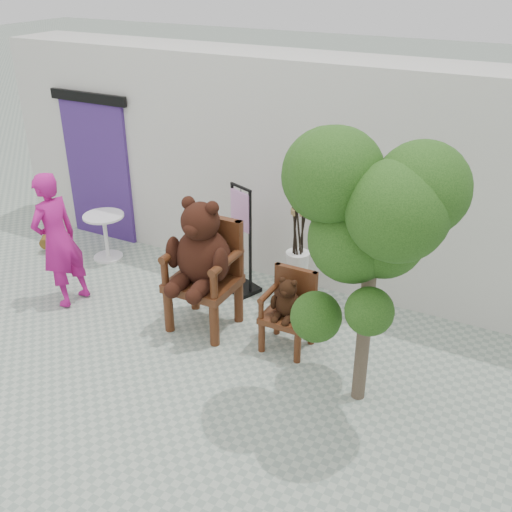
{
  "coord_description": "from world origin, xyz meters",
  "views": [
    {
      "loc": [
        3.33,
        -4.2,
        4.16
      ],
      "look_at": [
        0.4,
        1.39,
        0.95
      ],
      "focal_mm": 42.0,
      "sensor_mm": 36.0,
      "label": 1
    }
  ],
  "objects_px": {
    "cafe_table": "(105,231)",
    "chair_small": "(289,305)",
    "chair_big": "(203,257)",
    "person": "(58,240)",
    "tree": "(366,212)",
    "stool_bucket": "(297,265)",
    "display_stand": "(241,252)"
  },
  "relations": [
    {
      "from": "display_stand",
      "to": "tree",
      "type": "distance_m",
      "value": 3.08
    },
    {
      "from": "chair_small",
      "to": "stool_bucket",
      "type": "bearing_deg",
      "value": 107.77
    },
    {
      "from": "chair_small",
      "to": "display_stand",
      "type": "height_order",
      "value": "display_stand"
    },
    {
      "from": "person",
      "to": "stool_bucket",
      "type": "bearing_deg",
      "value": 117.4
    },
    {
      "from": "cafe_table",
      "to": "stool_bucket",
      "type": "xyz_separation_m",
      "value": [
        3.13,
        0.0,
        0.2
      ]
    },
    {
      "from": "display_stand",
      "to": "tree",
      "type": "relative_size",
      "value": 0.52
    },
    {
      "from": "stool_bucket",
      "to": "display_stand",
      "type": "bearing_deg",
      "value": 173.82
    },
    {
      "from": "chair_big",
      "to": "stool_bucket",
      "type": "relative_size",
      "value": 1.16
    },
    {
      "from": "chair_big",
      "to": "person",
      "type": "bearing_deg",
      "value": -170.29
    },
    {
      "from": "chair_small",
      "to": "person",
      "type": "relative_size",
      "value": 0.55
    },
    {
      "from": "chair_big",
      "to": "display_stand",
      "type": "xyz_separation_m",
      "value": [
        -0.01,
        0.96,
        -0.37
      ]
    },
    {
      "from": "display_stand",
      "to": "tree",
      "type": "xyz_separation_m",
      "value": [
        2.12,
        -1.58,
        1.58
      ]
    },
    {
      "from": "tree",
      "to": "stool_bucket",
      "type": "bearing_deg",
      "value": 130.3
    },
    {
      "from": "person",
      "to": "cafe_table",
      "type": "bearing_deg",
      "value": -161.5
    },
    {
      "from": "stool_bucket",
      "to": "tree",
      "type": "distance_m",
      "value": 2.47
    },
    {
      "from": "stool_bucket",
      "to": "person",
      "type": "bearing_deg",
      "value": -156.81
    },
    {
      "from": "chair_small",
      "to": "stool_bucket",
      "type": "height_order",
      "value": "stool_bucket"
    },
    {
      "from": "chair_small",
      "to": "tree",
      "type": "distance_m",
      "value": 2.01
    },
    {
      "from": "cafe_table",
      "to": "tree",
      "type": "distance_m",
      "value": 4.95
    },
    {
      "from": "chair_big",
      "to": "stool_bucket",
      "type": "xyz_separation_m",
      "value": [
        0.84,
        0.87,
        -0.31
      ]
    },
    {
      "from": "person",
      "to": "chair_small",
      "type": "bearing_deg",
      "value": 101.85
    },
    {
      "from": "display_stand",
      "to": "chair_small",
      "type": "bearing_deg",
      "value": -16.56
    },
    {
      "from": "cafe_table",
      "to": "chair_small",
      "type": "bearing_deg",
      "value": -13.22
    },
    {
      "from": "chair_big",
      "to": "cafe_table",
      "type": "bearing_deg",
      "value": 159.17
    },
    {
      "from": "chair_big",
      "to": "person",
      "type": "height_order",
      "value": "person"
    },
    {
      "from": "cafe_table",
      "to": "stool_bucket",
      "type": "relative_size",
      "value": 0.48
    },
    {
      "from": "person",
      "to": "display_stand",
      "type": "bearing_deg",
      "value": 127.75
    },
    {
      "from": "person",
      "to": "display_stand",
      "type": "xyz_separation_m",
      "value": [
        1.96,
        1.3,
        -0.29
      ]
    },
    {
      "from": "person",
      "to": "cafe_table",
      "type": "xyz_separation_m",
      "value": [
        -0.31,
        1.21,
        -0.43
      ]
    },
    {
      "from": "display_stand",
      "to": "tree",
      "type": "height_order",
      "value": "tree"
    },
    {
      "from": "person",
      "to": "tree",
      "type": "xyz_separation_m",
      "value": [
        4.09,
        -0.28,
        1.29
      ]
    },
    {
      "from": "chair_big",
      "to": "tree",
      "type": "distance_m",
      "value": 2.51
    }
  ]
}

